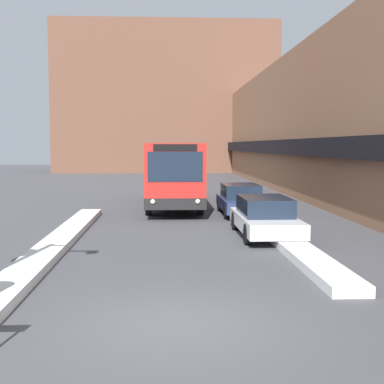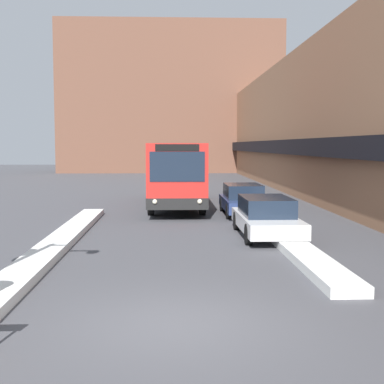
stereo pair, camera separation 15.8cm
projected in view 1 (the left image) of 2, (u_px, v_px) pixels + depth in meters
ground_plane at (180, 324)px, 9.38m from camera, size 160.00×160.00×0.00m
building_row_right at (328, 124)px, 33.39m from camera, size 5.50×60.00×8.99m
building_backdrop_far at (166, 99)px, 63.91m from camera, size 26.00×8.00×17.35m
snow_bank_left at (58, 242)px, 16.78m from camera, size 0.90×15.45×0.23m
snow_bank_right at (295, 248)px, 15.77m from camera, size 0.90×9.79×0.25m
city_bus at (173, 172)px, 27.44m from camera, size 2.61×11.37×3.23m
parked_car_front at (265, 216)px, 18.41m from camera, size 1.87×4.87×1.36m
parked_car_middle at (241, 199)px, 24.21m from camera, size 1.83×4.47×1.38m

